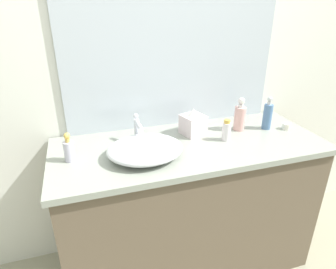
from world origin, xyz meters
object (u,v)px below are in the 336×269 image
Objects in this scene: spray_can at (240,117)px; candle_jar at (286,126)px; perfume_bottle at (226,131)px; tissue_box at (193,123)px; soap_dispenser at (268,115)px; sink_basin at (145,149)px; lotion_bottle at (69,150)px.

candle_jar is at bearing -16.45° from spray_can.
tissue_box is (-0.14, 0.13, 0.01)m from perfume_bottle.
soap_dispenser is 0.17m from spray_can.
candle_jar is (0.88, 0.08, -0.02)m from sink_basin.
perfume_bottle is 0.61× the size of spray_can.
lotion_bottle reaches higher than perfume_bottle.
sink_basin is 2.55× the size of lotion_bottle.
sink_basin is 0.36m from lotion_bottle.
lotion_bottle is 3.22× the size of candle_jar.
perfume_bottle is at bearing 6.52° from sink_basin.
perfume_bottle is (0.82, -0.02, -0.00)m from lotion_bottle.
perfume_bottle is at bearing -166.85° from soap_dispenser.
lotion_bottle is at bearing -177.22° from soap_dispenser.
sink_basin is 3.10× the size of perfume_bottle.
lotion_bottle reaches higher than candle_jar.
perfume_bottle reaches higher than candle_jar.
tissue_box is at bearing 29.68° from sink_basin.
sink_basin is 2.44× the size of tissue_box.
tissue_box is at bearing 137.46° from perfume_bottle.
sink_basin is at bearing -174.87° from candle_jar.
soap_dispenser is 1.30× the size of tissue_box.
perfume_bottle is 2.65× the size of candle_jar.
sink_basin is at bearing -173.48° from perfume_bottle.
perfume_bottle is (0.47, 0.05, 0.01)m from sink_basin.
soap_dispenser is 0.14m from candle_jar.
sink_basin is at bearing -170.83° from soap_dispenser.
soap_dispenser is 0.45m from tissue_box.
candle_jar is (0.41, 0.03, -0.04)m from perfume_bottle.
tissue_box is 3.37× the size of candle_jar.
sink_basin is 0.78m from soap_dispenser.
sink_basin is 0.47m from perfume_bottle.
soap_dispenser reaches higher than candle_jar.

